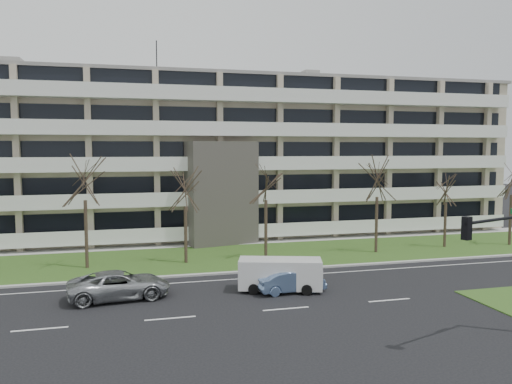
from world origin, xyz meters
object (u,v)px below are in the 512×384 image
object	(u,v)px
silver_pickup	(119,285)
white_van	(281,272)
blue_sedan	(291,281)
traffic_signal	(508,256)

from	to	relation	value
silver_pickup	white_van	size ratio (longest dim) A/B	1.08
blue_sedan	white_van	world-z (taller)	white_van
silver_pickup	blue_sedan	bearing A→B (deg)	-103.03
traffic_signal	white_van	bearing A→B (deg)	107.54
white_van	traffic_signal	world-z (taller)	traffic_signal
blue_sedan	traffic_signal	size ratio (longest dim) A/B	0.70
silver_pickup	blue_sedan	world-z (taller)	silver_pickup
silver_pickup	blue_sedan	distance (m)	9.76
blue_sedan	traffic_signal	distance (m)	11.91
blue_sedan	silver_pickup	bearing A→B (deg)	78.86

